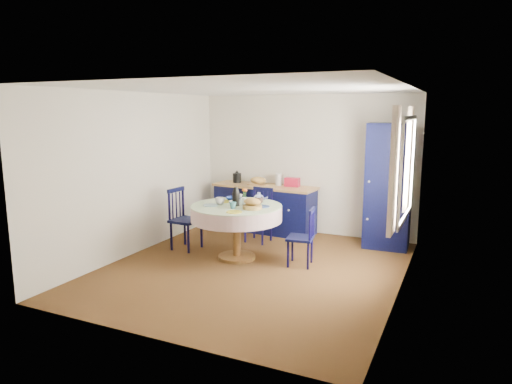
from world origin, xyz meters
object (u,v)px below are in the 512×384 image
dining_table (237,214)px  chair_left (184,218)px  mug_d (239,197)px  kitchen_counter (265,207)px  mug_a (220,201)px  mug_c (259,200)px  chair_right (303,237)px  chair_far (259,215)px  cobalt_bowl (234,199)px  pantry_cabinet (388,186)px  mug_b (233,205)px

dining_table → chair_left: 1.05m
mug_d → kitchen_counter: bearing=95.4°
mug_a → mug_c: 0.59m
mug_c → chair_right: bearing=-9.3°
chair_far → mug_d: size_ratio=9.10×
kitchen_counter → chair_right: size_ratio=2.32×
chair_left → mug_c: (1.27, 0.14, 0.38)m
mug_d → chair_far: bearing=84.0°
cobalt_bowl → pantry_cabinet: bearing=29.9°
dining_table → mug_c: bearing=44.3°
kitchen_counter → mug_c: 1.57m
chair_right → cobalt_bowl: cobalt_bowl is taller
chair_right → mug_a: mug_a is taller
chair_left → cobalt_bowl: (0.81, 0.20, 0.35)m
mug_a → mug_d: bearing=76.3°
chair_right → dining_table: bearing=-91.3°
kitchen_counter → mug_d: size_ratio=19.52×
chair_far → chair_right: chair_far is taller
chair_left → pantry_cabinet: bearing=-60.6°
kitchen_counter → mug_b: size_ratio=18.65×
pantry_cabinet → chair_right: 1.81m
chair_left → mug_d: 0.98m
chair_left → chair_far: chair_left is taller
pantry_cabinet → cobalt_bowl: 2.50m
chair_left → mug_b: size_ratio=9.36×
mug_c → pantry_cabinet: bearing=37.5°
chair_right → pantry_cabinet: bearing=138.1°
pantry_cabinet → mug_a: pantry_cabinet is taller
pantry_cabinet → mug_b: 2.61m
dining_table → chair_left: dining_table is taller
kitchen_counter → chair_right: kitchen_counter is taller
pantry_cabinet → mug_a: (-2.21, -1.60, -0.13)m
chair_far → pantry_cabinet: bearing=19.2°
chair_right → mug_b: 1.10m
chair_left → mug_d: (0.87, 0.28, 0.37)m
mug_d → mug_a: bearing=-103.7°
chair_left → dining_table: bearing=-92.5°
kitchen_counter → chair_far: kitchen_counter is taller
pantry_cabinet → mug_d: size_ratio=20.08×
mug_c → mug_d: 0.43m
dining_table → chair_far: size_ratio=1.48×
chair_left → cobalt_bowl: chair_left is taller
chair_far → mug_c: mug_c is taller
chair_right → mug_a: size_ratio=6.23×
chair_far → mug_b: bearing=-79.2°
chair_right → kitchen_counter: bearing=-148.6°
chair_right → mug_b: mug_b is taller
chair_far → mug_d: same height
pantry_cabinet → chair_right: bearing=-126.2°
chair_right → mug_c: (-0.75, 0.12, 0.45)m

